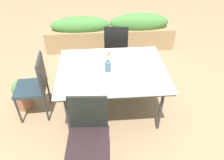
{
  "coord_description": "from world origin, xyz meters",
  "views": [
    {
      "loc": [
        -0.26,
        -2.47,
        2.44
      ],
      "look_at": [
        -0.07,
        -0.01,
        0.55
      ],
      "focal_mm": 35.22,
      "sensor_mm": 36.0,
      "label": 1
    }
  ],
  "objects_px": {
    "flower_vase": "(108,65)",
    "chair_end_left": "(35,84)",
    "chair_near_left": "(88,132)",
    "planter_box": "(111,33)",
    "potted_plant": "(23,94)",
    "dining_table": "(112,72)",
    "chair_far_side": "(116,47)"
  },
  "relations": [
    {
      "from": "flower_vase",
      "to": "chair_end_left",
      "type": "bearing_deg",
      "value": 177.42
    },
    {
      "from": "chair_end_left",
      "to": "chair_near_left",
      "type": "bearing_deg",
      "value": -143.52
    },
    {
      "from": "planter_box",
      "to": "potted_plant",
      "type": "height_order",
      "value": "planter_box"
    },
    {
      "from": "chair_near_left",
      "to": "planter_box",
      "type": "bearing_deg",
      "value": -95.77
    },
    {
      "from": "planter_box",
      "to": "potted_plant",
      "type": "distance_m",
      "value": 2.3
    },
    {
      "from": "chair_end_left",
      "to": "planter_box",
      "type": "bearing_deg",
      "value": -34.92
    },
    {
      "from": "dining_table",
      "to": "planter_box",
      "type": "distance_m",
      "value": 1.94
    },
    {
      "from": "potted_plant",
      "to": "chair_far_side",
      "type": "bearing_deg",
      "value": 27.19
    },
    {
      "from": "chair_far_side",
      "to": "chair_end_left",
      "type": "bearing_deg",
      "value": -136.07
    },
    {
      "from": "dining_table",
      "to": "potted_plant",
      "type": "distance_m",
      "value": 1.42
    },
    {
      "from": "chair_end_left",
      "to": "flower_vase",
      "type": "distance_m",
      "value": 1.06
    },
    {
      "from": "flower_vase",
      "to": "potted_plant",
      "type": "distance_m",
      "value": 1.42
    },
    {
      "from": "potted_plant",
      "to": "chair_near_left",
      "type": "bearing_deg",
      "value": -45.68
    },
    {
      "from": "planter_box",
      "to": "potted_plant",
      "type": "relative_size",
      "value": 5.6
    },
    {
      "from": "chair_end_left",
      "to": "chair_far_side",
      "type": "xyz_separation_m",
      "value": [
        1.21,
        0.9,
        0.02
      ]
    },
    {
      "from": "chair_end_left",
      "to": "chair_near_left",
      "type": "height_order",
      "value": "chair_near_left"
    },
    {
      "from": "chair_end_left",
      "to": "potted_plant",
      "type": "xyz_separation_m",
      "value": [
        -0.27,
        0.14,
        -0.29
      ]
    },
    {
      "from": "chair_near_left",
      "to": "chair_far_side",
      "type": "bearing_deg",
      "value": -101.29
    },
    {
      "from": "dining_table",
      "to": "flower_vase",
      "type": "relative_size",
      "value": 5.16
    },
    {
      "from": "flower_vase",
      "to": "potted_plant",
      "type": "height_order",
      "value": "flower_vase"
    },
    {
      "from": "dining_table",
      "to": "chair_near_left",
      "type": "bearing_deg",
      "value": -109.91
    },
    {
      "from": "chair_end_left",
      "to": "chair_far_side",
      "type": "relative_size",
      "value": 0.95
    },
    {
      "from": "chair_end_left",
      "to": "chair_near_left",
      "type": "distance_m",
      "value": 1.17
    },
    {
      "from": "chair_end_left",
      "to": "planter_box",
      "type": "xyz_separation_m",
      "value": [
        1.19,
        1.9,
        -0.18
      ]
    },
    {
      "from": "dining_table",
      "to": "planter_box",
      "type": "xyz_separation_m",
      "value": [
        0.12,
        1.91,
        -0.33
      ]
    },
    {
      "from": "chair_end_left",
      "to": "potted_plant",
      "type": "distance_m",
      "value": 0.42
    },
    {
      "from": "chair_far_side",
      "to": "chair_near_left",
      "type": "relative_size",
      "value": 1.05
    },
    {
      "from": "chair_far_side",
      "to": "flower_vase",
      "type": "distance_m",
      "value": 1.0
    },
    {
      "from": "dining_table",
      "to": "chair_near_left",
      "type": "relative_size",
      "value": 1.55
    },
    {
      "from": "chair_near_left",
      "to": "flower_vase",
      "type": "bearing_deg",
      "value": -104.07
    },
    {
      "from": "flower_vase",
      "to": "planter_box",
      "type": "xyz_separation_m",
      "value": [
        0.18,
        1.95,
        -0.47
      ]
    },
    {
      "from": "dining_table",
      "to": "chair_far_side",
      "type": "height_order",
      "value": "chair_far_side"
    }
  ]
}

